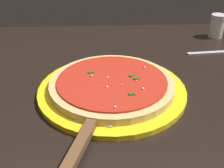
# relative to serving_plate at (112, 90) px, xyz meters

# --- Properties ---
(restaurant_table) EXTENTS (1.02, 0.94, 0.75)m
(restaurant_table) POSITION_rel_serving_plate_xyz_m (0.04, -0.01, -0.13)
(restaurant_table) COLOR black
(restaurant_table) RESTS_ON ground_plane
(serving_plate) EXTENTS (0.32, 0.32, 0.01)m
(serving_plate) POSITION_rel_serving_plate_xyz_m (0.00, 0.00, 0.00)
(serving_plate) COLOR yellow
(serving_plate) RESTS_ON restaurant_table
(pizza) EXTENTS (0.27, 0.27, 0.02)m
(pizza) POSITION_rel_serving_plate_xyz_m (0.00, -0.00, 0.02)
(pizza) COLOR #DBB26B
(pizza) RESTS_ON serving_plate
(pizza_server) EXTENTS (0.11, 0.22, 0.01)m
(pizza_server) POSITION_rel_serving_plate_xyz_m (-0.05, -0.15, 0.01)
(pizza_server) COLOR silver
(pizza_server) RESTS_ON serving_plate
(fork) EXTENTS (0.19, 0.03, 0.00)m
(fork) POSITION_rel_serving_plate_xyz_m (0.33, 0.20, -0.00)
(fork) COLOR silver
(fork) RESTS_ON restaurant_table
(parmesan_shaker) EXTENTS (0.05, 0.05, 0.07)m
(parmesan_shaker) POSITION_rel_serving_plate_xyz_m (0.35, 0.32, 0.03)
(parmesan_shaker) COLOR silver
(parmesan_shaker) RESTS_ON restaurant_table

